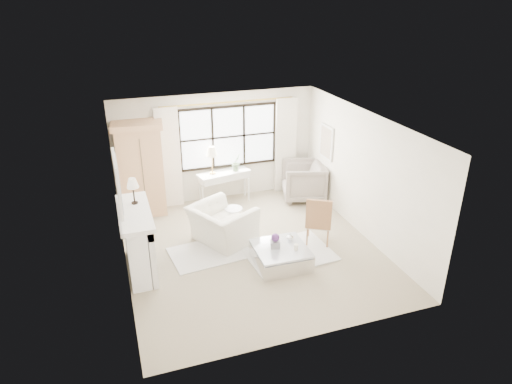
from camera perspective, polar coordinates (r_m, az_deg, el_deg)
floor at (r=9.52m, az=-0.53°, el=-7.20°), size 5.50×5.50×0.00m
ceiling at (r=8.43m, az=-0.60°, el=8.66°), size 5.50×5.50×0.00m
wall_back at (r=11.36m, az=-4.93°, el=5.58°), size 5.00×0.00×5.00m
wall_front at (r=6.64m, az=6.99°, el=-8.91°), size 5.00×0.00×5.00m
wall_left at (r=8.52m, az=-16.74°, el=-1.96°), size 0.00×5.50×5.50m
wall_right at (r=9.90m, az=13.33°, el=2.13°), size 0.00×5.50×5.50m
window_pane at (r=11.34m, az=-3.47°, el=6.92°), size 2.40×0.02×1.50m
window_frame at (r=11.33m, az=-3.46°, el=6.90°), size 2.50×0.04×1.50m
curtain_rod at (r=11.05m, az=-3.50°, el=11.14°), size 3.30×0.04×0.04m
curtain_left at (r=11.10m, az=-10.81°, el=4.15°), size 0.55×0.10×2.47m
curtain_right at (r=11.84m, az=3.72°, el=5.81°), size 0.55×0.10×2.47m
fireplace at (r=8.85m, az=-14.74°, el=-5.86°), size 0.58×1.66×1.26m
mirror_frame at (r=8.33m, az=-16.94°, el=1.09°), size 0.05×1.15×0.95m
mirror_glass at (r=8.33m, az=-16.73°, el=1.12°), size 0.02×1.00×0.80m
art_frame at (r=11.20m, az=8.81°, el=6.19°), size 0.04×0.62×0.82m
art_canvas at (r=11.19m, az=8.71°, el=6.18°), size 0.01×0.52×0.72m
mantel_lamp at (r=8.69m, az=-15.18°, el=0.95°), size 0.22×0.22×0.51m
armoire at (r=10.88m, az=-14.14°, el=2.90°), size 1.19×0.82×2.24m
console_table at (r=11.43m, az=-4.00°, el=0.63°), size 1.36×0.70×0.80m
console_lamp at (r=11.02m, az=-5.57°, el=5.00°), size 0.28×0.28×0.69m
orchid_plant at (r=11.29m, az=-2.48°, el=3.72°), size 0.30×0.29×0.43m
side_table at (r=10.16m, az=-2.83°, el=-2.92°), size 0.40×0.40×0.51m
rug_left at (r=9.43m, az=-5.95°, el=-7.58°), size 1.61×1.22×0.03m
rug_right at (r=9.40m, az=4.09°, el=-7.60°), size 1.80×1.40×0.03m
club_armchair at (r=9.65m, az=-4.25°, el=-4.07°), size 1.52×1.58×0.80m
wingback_chair at (r=11.63m, az=5.95°, el=1.39°), size 1.29×1.27×0.96m
french_chair at (r=9.67m, az=7.76°, el=-4.77°), size 0.66×0.66×1.08m
coffee_table at (r=8.97m, az=3.10°, el=-8.00°), size 1.02×1.02×0.38m
planter_box at (r=8.84m, az=2.41°, el=-6.53°), size 0.22×0.22×0.13m
planter_flowers at (r=8.76m, az=2.43°, el=-5.70°), size 0.16×0.16×0.16m
pillar_candle at (r=8.78m, az=5.02°, el=-6.89°), size 0.08×0.08×0.12m
coffee_vase at (r=9.08m, az=4.28°, el=-5.64°), size 0.15×0.15×0.15m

